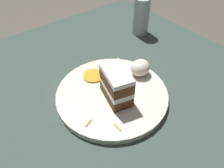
{
  "coord_description": "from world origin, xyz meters",
  "views": [
    {
      "loc": [
        0.2,
        0.36,
        0.47
      ],
      "look_at": [
        -0.05,
        0.03,
        0.08
      ],
      "focal_mm": 35.0,
      "sensor_mm": 36.0,
      "label": 1
    }
  ],
  "objects_px": {
    "plate": "(112,95)",
    "cake_slice": "(116,85)",
    "orange_garnish": "(93,76)",
    "cream_dollop": "(140,68)",
    "drinking_glass": "(141,19)"
  },
  "relations": [
    {
      "from": "plate",
      "to": "cake_slice",
      "type": "bearing_deg",
      "value": 82.48
    },
    {
      "from": "plate",
      "to": "cake_slice",
      "type": "relative_size",
      "value": 2.86
    },
    {
      "from": "cake_slice",
      "to": "orange_garnish",
      "type": "relative_size",
      "value": 1.79
    },
    {
      "from": "cake_slice",
      "to": "cream_dollop",
      "type": "bearing_deg",
      "value": -149.92
    },
    {
      "from": "cake_slice",
      "to": "drinking_glass",
      "type": "xyz_separation_m",
      "value": [
        -0.3,
        -0.23,
        -0.0
      ]
    },
    {
      "from": "drinking_glass",
      "to": "cake_slice",
      "type": "bearing_deg",
      "value": 36.96
    },
    {
      "from": "orange_garnish",
      "to": "drinking_glass",
      "type": "xyz_separation_m",
      "value": [
        -0.3,
        -0.12,
        0.04
      ]
    },
    {
      "from": "plate",
      "to": "orange_garnish",
      "type": "bearing_deg",
      "value": -88.31
    },
    {
      "from": "cream_dollop",
      "to": "orange_garnish",
      "type": "distance_m",
      "value": 0.14
    },
    {
      "from": "orange_garnish",
      "to": "drinking_glass",
      "type": "relative_size",
      "value": 0.43
    },
    {
      "from": "cream_dollop",
      "to": "drinking_glass",
      "type": "xyz_separation_m",
      "value": [
        -0.19,
        -0.2,
        0.02
      ]
    },
    {
      "from": "plate",
      "to": "cake_slice",
      "type": "height_order",
      "value": "cake_slice"
    },
    {
      "from": "cream_dollop",
      "to": "cake_slice",
      "type": "bearing_deg",
      "value": 14.99
    },
    {
      "from": "cream_dollop",
      "to": "orange_garnish",
      "type": "height_order",
      "value": "cream_dollop"
    },
    {
      "from": "plate",
      "to": "cream_dollop",
      "type": "relative_size",
      "value": 5.16
    }
  ]
}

